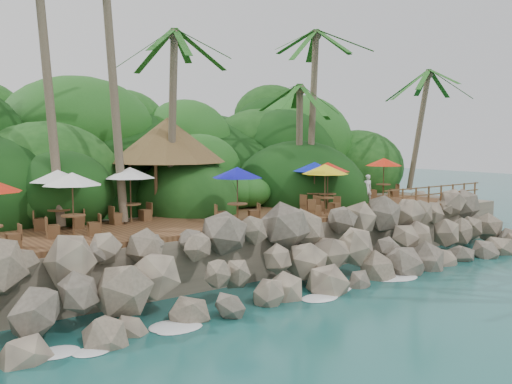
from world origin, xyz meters
TOP-DOWN VIEW (x-y plane):
  - ground at (0.00, 0.00)m, footprint 140.00×140.00m
  - land_base at (0.00, 16.00)m, footprint 32.00×25.20m
  - jungle_hill at (0.00, 23.50)m, footprint 44.80×28.00m
  - seawall at (0.00, 2.00)m, footprint 29.00×4.00m
  - terrace at (0.00, 6.00)m, footprint 26.00×5.00m
  - jungle_foliage at (0.00, 15.00)m, footprint 44.00×16.00m
  - foam_line at (0.00, 0.30)m, footprint 25.20×0.80m
  - palms at (1.56, 8.61)m, footprint 30.56×6.68m
  - palapa at (-2.39, 10.04)m, footprint 5.69×5.69m
  - dining_clusters at (-0.89, 6.20)m, footprint 24.83×5.39m
  - railing at (10.46, 3.65)m, footprint 8.30×0.10m
  - waiter at (7.81, 6.15)m, footprint 0.66×0.53m

SIDE VIEW (x-z plane):
  - ground at x=0.00m, z-range 0.00..0.00m
  - jungle_hill at x=0.00m, z-range -7.70..7.70m
  - jungle_foliage at x=0.00m, z-range -6.00..6.00m
  - foam_line at x=0.00m, z-range 0.00..0.06m
  - land_base at x=0.00m, z-range 0.00..2.10m
  - seawall at x=0.00m, z-range 0.00..2.30m
  - terrace at x=0.00m, z-range 2.10..2.30m
  - railing at x=10.46m, z-range 2.41..3.41m
  - waiter at x=7.81m, z-range 2.30..3.88m
  - dining_clusters at x=-0.89m, z-range 3.08..5.45m
  - palapa at x=-2.39m, z-range 3.49..8.09m
  - palms at x=1.56m, z-range 5.00..18.28m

